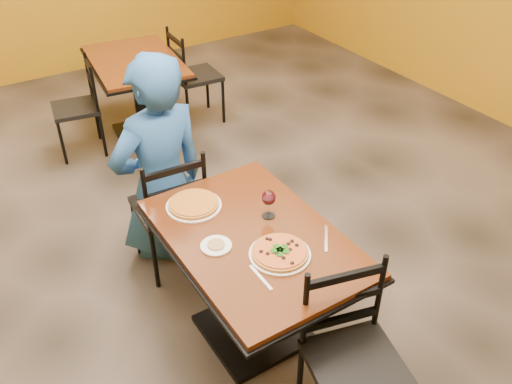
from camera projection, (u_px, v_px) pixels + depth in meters
floor at (214, 281)px, 3.59m from camera, size 7.00×8.00×0.01m
table_main at (253, 263)px, 2.92m from camera, size 0.83×1.23×0.75m
table_second at (137, 80)px, 4.90m from camera, size 0.88×1.20×0.75m
chair_main_near at (356, 366)px, 2.49m from camera, size 0.51×0.51×0.93m
chair_main_far at (169, 207)px, 3.50m from camera, size 0.44×0.44×0.91m
chair_second_left at (75, 109)px, 4.72m from camera, size 0.44×0.44×0.85m
chair_second_right at (196, 76)px, 5.21m from camera, size 0.44×0.44×0.91m
diner at (158, 159)px, 3.49m from camera, size 0.74×0.53×1.43m
plate_main at (280, 254)px, 2.68m from camera, size 0.31×0.31×0.01m
pizza_main at (280, 252)px, 2.67m from camera, size 0.28×0.28×0.02m
plate_far at (194, 206)px, 3.01m from camera, size 0.31×0.31×0.01m
pizza_far at (194, 204)px, 3.00m from camera, size 0.28×0.28×0.02m
side_plate at (216, 246)px, 2.73m from camera, size 0.16×0.16×0.01m
dip at (216, 244)px, 2.73m from camera, size 0.09×0.09×0.01m
wine_glass at (269, 203)px, 2.89m from camera, size 0.08×0.08×0.18m
fork at (261, 277)px, 2.55m from camera, size 0.02×0.19×0.00m
knife at (326, 238)px, 2.79m from camera, size 0.14×0.17×0.00m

